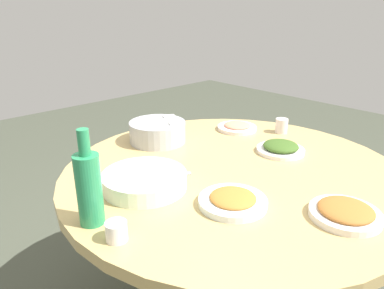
% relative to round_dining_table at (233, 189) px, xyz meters
% --- Properties ---
extents(round_dining_table, '(1.34, 1.34, 0.76)m').
position_rel_round_dining_table_xyz_m(round_dining_table, '(0.00, 0.00, 0.00)').
color(round_dining_table, '#99999E').
rests_on(round_dining_table, ground).
extents(rice_bowl, '(0.26, 0.26, 0.11)m').
position_rel_round_dining_table_xyz_m(rice_bowl, '(-0.45, -0.03, 0.14)').
color(rice_bowl, '#B2B5BA').
rests_on(rice_bowl, round_dining_table).
extents(soup_bowl, '(0.30, 0.30, 0.06)m').
position_rel_round_dining_table_xyz_m(soup_bowl, '(-0.11, -0.35, 0.11)').
color(soup_bowl, white).
rests_on(soup_bowl, round_dining_table).
extents(dish_stirfry, '(0.21, 0.21, 0.04)m').
position_rel_round_dining_table_xyz_m(dish_stirfry, '(0.46, -0.02, 0.11)').
color(dish_stirfry, white).
rests_on(dish_stirfry, round_dining_table).
extents(dish_greens, '(0.21, 0.21, 0.05)m').
position_rel_round_dining_table_xyz_m(dish_greens, '(0.03, 0.28, 0.11)').
color(dish_greens, white).
rests_on(dish_greens, round_dining_table).
extents(dish_tofu_braise, '(0.22, 0.22, 0.04)m').
position_rel_round_dining_table_xyz_m(dish_tofu_braise, '(0.18, -0.21, 0.10)').
color(dish_tofu_braise, white).
rests_on(dish_tofu_braise, round_dining_table).
extents(dish_shrimp, '(0.20, 0.20, 0.04)m').
position_rel_round_dining_table_xyz_m(dish_shrimp, '(-0.30, 0.38, 0.10)').
color(dish_shrimp, silver).
rests_on(dish_shrimp, round_dining_table).
extents(green_bottle, '(0.07, 0.07, 0.29)m').
position_rel_round_dining_table_xyz_m(green_bottle, '(-0.04, -0.59, 0.20)').
color(green_bottle, '#288B56').
rests_on(green_bottle, round_dining_table).
extents(tea_cup_near, '(0.06, 0.06, 0.06)m').
position_rel_round_dining_table_xyz_m(tea_cup_near, '(0.08, -0.58, 0.11)').
color(tea_cup_near, white).
rests_on(tea_cup_near, round_dining_table).
extents(tea_cup_far, '(0.06, 0.06, 0.07)m').
position_rel_round_dining_table_xyz_m(tea_cup_far, '(-0.12, 0.50, 0.12)').
color(tea_cup_far, silver).
rests_on(tea_cup_far, round_dining_table).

